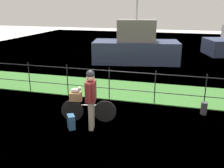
{
  "coord_description": "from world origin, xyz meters",
  "views": [
    {
      "loc": [
        1.6,
        -5.97,
        3.31
      ],
      "look_at": [
        -0.45,
        1.4,
        0.9
      ],
      "focal_mm": 40.58,
      "sensor_mm": 36.0,
      "label": 1
    }
  ],
  "objects_px": {
    "bicycle_main": "(88,110)",
    "cyclist_person": "(91,95)",
    "wooden_crate": "(76,96)",
    "terrier_dog": "(76,90)",
    "backpack_on_paving": "(71,122)",
    "mooring_bollard": "(204,108)",
    "moored_boat_near": "(136,47)"
  },
  "relations": [
    {
      "from": "terrier_dog",
      "to": "mooring_bollard",
      "type": "relative_size",
      "value": 0.82
    },
    {
      "from": "wooden_crate",
      "to": "backpack_on_paving",
      "type": "distance_m",
      "value": 0.76
    },
    {
      "from": "backpack_on_paving",
      "to": "moored_boat_near",
      "type": "relative_size",
      "value": 0.08
    },
    {
      "from": "backpack_on_paving",
      "to": "mooring_bollard",
      "type": "bearing_deg",
      "value": -96.75
    },
    {
      "from": "cyclist_person",
      "to": "wooden_crate",
      "type": "bearing_deg",
      "value": 150.37
    },
    {
      "from": "moored_boat_near",
      "to": "backpack_on_paving",
      "type": "bearing_deg",
      "value": -91.19
    },
    {
      "from": "bicycle_main",
      "to": "cyclist_person",
      "type": "xyz_separation_m",
      "value": [
        0.25,
        -0.41,
        0.66
      ]
    },
    {
      "from": "cyclist_person",
      "to": "moored_boat_near",
      "type": "bearing_deg",
      "value": 92.38
    },
    {
      "from": "backpack_on_paving",
      "to": "moored_boat_near",
      "type": "distance_m",
      "value": 8.86
    },
    {
      "from": "bicycle_main",
      "to": "moored_boat_near",
      "type": "xyz_separation_m",
      "value": [
        -0.11,
        8.27,
        0.58
      ]
    },
    {
      "from": "wooden_crate",
      "to": "cyclist_person",
      "type": "distance_m",
      "value": 0.72
    },
    {
      "from": "bicycle_main",
      "to": "mooring_bollard",
      "type": "xyz_separation_m",
      "value": [
        3.33,
        1.44,
        -0.15
      ]
    },
    {
      "from": "bicycle_main",
      "to": "terrier_dog",
      "type": "relative_size",
      "value": 4.93
    },
    {
      "from": "wooden_crate",
      "to": "backpack_on_paving",
      "type": "height_order",
      "value": "wooden_crate"
    },
    {
      "from": "cyclist_person",
      "to": "moored_boat_near",
      "type": "relative_size",
      "value": 0.32
    },
    {
      "from": "wooden_crate",
      "to": "terrier_dog",
      "type": "xyz_separation_m",
      "value": [
        0.02,
        0.0,
        0.2
      ]
    },
    {
      "from": "backpack_on_paving",
      "to": "wooden_crate",
      "type": "bearing_deg",
      "value": -29.99
    },
    {
      "from": "bicycle_main",
      "to": "wooden_crate",
      "type": "xyz_separation_m",
      "value": [
        -0.34,
        -0.07,
        0.43
      ]
    },
    {
      "from": "terrier_dog",
      "to": "backpack_on_paving",
      "type": "distance_m",
      "value": 0.92
    },
    {
      "from": "wooden_crate",
      "to": "mooring_bollard",
      "type": "bearing_deg",
      "value": 22.32
    },
    {
      "from": "bicycle_main",
      "to": "wooden_crate",
      "type": "height_order",
      "value": "wooden_crate"
    },
    {
      "from": "bicycle_main",
      "to": "backpack_on_paving",
      "type": "height_order",
      "value": "bicycle_main"
    },
    {
      "from": "backpack_on_paving",
      "to": "moored_boat_near",
      "type": "height_order",
      "value": "moored_boat_near"
    },
    {
      "from": "terrier_dog",
      "to": "cyclist_person",
      "type": "distance_m",
      "value": 0.67
    },
    {
      "from": "bicycle_main",
      "to": "backpack_on_paving",
      "type": "bearing_deg",
      "value": -117.25
    },
    {
      "from": "wooden_crate",
      "to": "backpack_on_paving",
      "type": "xyz_separation_m",
      "value": [
        0.05,
        -0.49,
        -0.57
      ]
    },
    {
      "from": "cyclist_person",
      "to": "backpack_on_paving",
      "type": "bearing_deg",
      "value": -164.02
    },
    {
      "from": "wooden_crate",
      "to": "mooring_bollard",
      "type": "xyz_separation_m",
      "value": [
        3.67,
        1.51,
        -0.58
      ]
    },
    {
      "from": "moored_boat_near",
      "to": "mooring_bollard",
      "type": "bearing_deg",
      "value": -63.31
    },
    {
      "from": "backpack_on_paving",
      "to": "bicycle_main",
      "type": "bearing_deg",
      "value": -62.92
    },
    {
      "from": "bicycle_main",
      "to": "mooring_bollard",
      "type": "relative_size",
      "value": 4.06
    },
    {
      "from": "bicycle_main",
      "to": "cyclist_person",
      "type": "relative_size",
      "value": 0.95
    }
  ]
}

